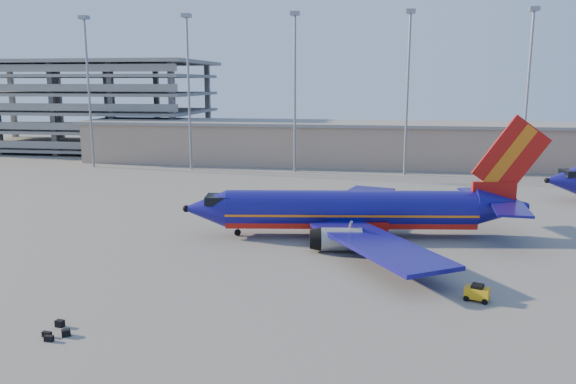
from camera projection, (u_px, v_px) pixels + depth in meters
The scene contains 7 objects.
ground at pixel (278, 241), 58.95m from camera, with size 220.00×220.00×0.00m, color slate.
terminal_building at pixel (377, 143), 112.78m from camera, with size 122.00×16.00×8.50m.
parking_garage at pixel (82, 101), 138.00m from camera, with size 62.00×32.00×21.40m.
light_mast_row at pixel (351, 75), 99.37m from camera, with size 101.60×1.60×28.65m.
aircraft_main at pixel (359, 211), 60.21m from camera, with size 38.63×36.93×13.12m.
baggage_tug at pixel (477, 292), 42.68m from camera, with size 2.07×1.65×1.30m.
luggage_pile at pixel (57, 331), 37.11m from camera, with size 1.86×2.52×0.47m.
Camera 1 is at (9.98, -55.98, 16.41)m, focal length 35.00 mm.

